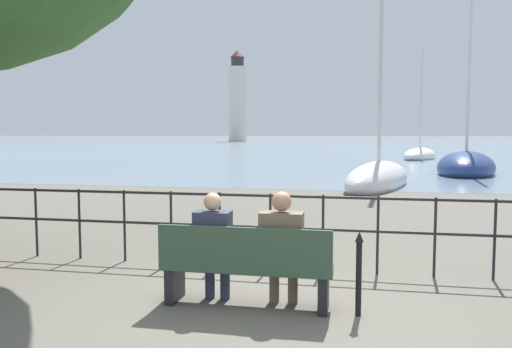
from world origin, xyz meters
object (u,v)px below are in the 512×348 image
object	(u,v)px
seated_person_right	(282,244)
harbor_lighthouse	(238,99)
park_bench	(246,268)
seated_person_left	(214,243)
sailboat_3	(466,167)
closed_umbrella	(359,269)
sailboat_1	(378,179)
sailboat_0	(420,155)

from	to	relation	value
seated_person_right	harbor_lighthouse	world-z (taller)	harbor_lighthouse
park_bench	harbor_lighthouse	xyz separation A→B (m)	(-27.03, 114.12, 9.84)
seated_person_left	seated_person_right	bearing A→B (deg)	-0.25
seated_person_left	harbor_lighthouse	size ratio (longest dim) A/B	0.06
seated_person_left	sailboat_3	world-z (taller)	sailboat_3
seated_person_left	closed_umbrella	distance (m)	1.58
seated_person_left	sailboat_1	distance (m)	13.00
sailboat_1	park_bench	bearing A→B (deg)	-83.32
closed_umbrella	sailboat_1	xyz separation A→B (m)	(0.78, 12.88, -0.19)
park_bench	sailboat_0	bearing A→B (deg)	80.02
seated_person_right	park_bench	bearing A→B (deg)	-168.78
sailboat_0	sailboat_1	bearing A→B (deg)	-81.29
seated_person_left	harbor_lighthouse	world-z (taller)	harbor_lighthouse
park_bench	sailboat_3	bearing A→B (deg)	72.19
sailboat_1	harbor_lighthouse	distance (m)	105.81
seated_person_right	closed_umbrella	size ratio (longest dim) A/B	1.44
park_bench	sailboat_0	xyz separation A→B (m)	(5.89, 33.45, -0.14)
park_bench	harbor_lighthouse	size ratio (longest dim) A/B	0.08
seated_person_right	sailboat_1	distance (m)	12.89
park_bench	closed_umbrella	distance (m)	1.19
closed_umbrella	sailboat_0	size ratio (longest dim) A/B	0.10
seated_person_right	closed_umbrella	distance (m)	0.84
sailboat_0	sailboat_3	xyz separation A→B (m)	(0.31, -14.16, 0.05)
park_bench	seated_person_left	bearing A→B (deg)	168.30
park_bench	sailboat_3	distance (m)	20.27
seated_person_right	seated_person_left	bearing A→B (deg)	179.75
sailboat_0	harbor_lighthouse	size ratio (longest dim) A/B	0.38
closed_umbrella	sailboat_1	distance (m)	12.90
park_bench	closed_umbrella	bearing A→B (deg)	-0.94
seated_person_left	seated_person_right	xyz separation A→B (m)	(0.76, -0.00, 0.02)
park_bench	harbor_lighthouse	world-z (taller)	harbor_lighthouse
park_bench	sailboat_1	xyz separation A→B (m)	(1.97, 12.86, -0.14)
closed_umbrella	harbor_lighthouse	bearing A→B (deg)	103.89
seated_person_right	sailboat_1	xyz separation A→B (m)	(1.59, 12.78, -0.39)
closed_umbrella	harbor_lighthouse	world-z (taller)	harbor_lighthouse
sailboat_1	harbor_lighthouse	xyz separation A→B (m)	(-29.00, 101.26, 9.98)
sailboat_0	closed_umbrella	bearing A→B (deg)	-78.51
harbor_lighthouse	closed_umbrella	bearing A→B (deg)	-76.11
closed_umbrella	sailboat_3	size ratio (longest dim) A/B	0.09
sailboat_3	seated_person_right	bearing A→B (deg)	-94.01
sailboat_0	sailboat_3	bearing A→B (deg)	-69.27
sailboat_0	harbor_lighthouse	bearing A→B (deg)	131.68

